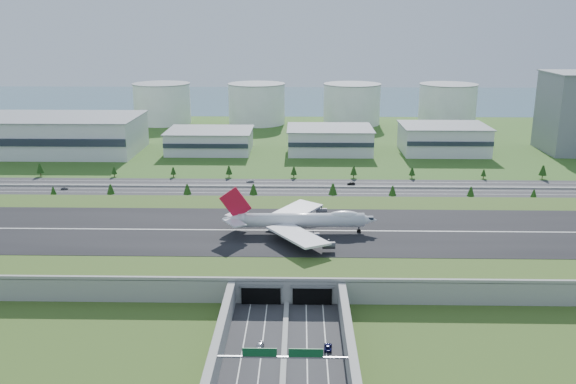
{
  "coord_description": "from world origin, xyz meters",
  "views": [
    {
      "loc": [
        4.25,
        -234.77,
        91.89
      ],
      "look_at": [
        -1.29,
        35.0,
        14.52
      ],
      "focal_mm": 38.0,
      "sensor_mm": 36.0,
      "label": 1
    }
  ],
  "objects_px": {
    "car_0": "(260,346)",
    "car_7": "(250,181)",
    "fuel_tank_a": "(162,104)",
    "boeing_747": "(300,220)",
    "car_2": "(328,347)",
    "car_4": "(65,188)",
    "car_5": "(351,184)"
  },
  "relations": [
    {
      "from": "car_0",
      "to": "car_7",
      "type": "height_order",
      "value": "car_0"
    },
    {
      "from": "fuel_tank_a",
      "to": "car_0",
      "type": "relative_size",
      "value": 10.82
    },
    {
      "from": "fuel_tank_a",
      "to": "boeing_747",
      "type": "bearing_deg",
      "value": -68.32
    },
    {
      "from": "car_2",
      "to": "car_4",
      "type": "height_order",
      "value": "car_2"
    },
    {
      "from": "car_2",
      "to": "car_0",
      "type": "bearing_deg",
      "value": 3.15
    },
    {
      "from": "car_2",
      "to": "car_4",
      "type": "relative_size",
      "value": 1.26
    },
    {
      "from": "car_2",
      "to": "car_5",
      "type": "height_order",
      "value": "car_5"
    },
    {
      "from": "fuel_tank_a",
      "to": "car_7",
      "type": "distance_m",
      "value": 226.28
    },
    {
      "from": "fuel_tank_a",
      "to": "car_0",
      "type": "height_order",
      "value": "fuel_tank_a"
    },
    {
      "from": "car_5",
      "to": "car_4",
      "type": "bearing_deg",
      "value": -95.94
    },
    {
      "from": "car_7",
      "to": "fuel_tank_a",
      "type": "bearing_deg",
      "value": -162.41
    },
    {
      "from": "car_0",
      "to": "boeing_747",
      "type": "bearing_deg",
      "value": 93.07
    },
    {
      "from": "fuel_tank_a",
      "to": "car_2",
      "type": "distance_m",
      "value": 410.97
    },
    {
      "from": "boeing_747",
      "to": "fuel_tank_a",
      "type": "bearing_deg",
      "value": 109.87
    },
    {
      "from": "fuel_tank_a",
      "to": "car_5",
      "type": "relative_size",
      "value": 11.15
    },
    {
      "from": "car_4",
      "to": "car_7",
      "type": "height_order",
      "value": "car_7"
    },
    {
      "from": "boeing_747",
      "to": "car_5",
      "type": "distance_m",
      "value": 108.26
    },
    {
      "from": "fuel_tank_a",
      "to": "car_4",
      "type": "relative_size",
      "value": 13.01
    },
    {
      "from": "car_0",
      "to": "fuel_tank_a",
      "type": "bearing_deg",
      "value": 117.84
    },
    {
      "from": "car_0",
      "to": "car_4",
      "type": "xyz_separation_m",
      "value": [
        -119.36,
        166.27,
        -0.13
      ]
    },
    {
      "from": "car_2",
      "to": "car_4",
      "type": "xyz_separation_m",
      "value": [
        -139.09,
        166.43,
        -0.02
      ]
    },
    {
      "from": "boeing_747",
      "to": "car_5",
      "type": "xyz_separation_m",
      "value": [
        29.18,
        103.47,
        -12.73
      ]
    },
    {
      "from": "fuel_tank_a",
      "to": "car_4",
      "type": "xyz_separation_m",
      "value": [
        -6.53,
        -222.22,
        -16.73
      ]
    },
    {
      "from": "fuel_tank_a",
      "to": "car_0",
      "type": "distance_m",
      "value": 404.89
    },
    {
      "from": "car_4",
      "to": "car_2",
      "type": "bearing_deg",
      "value": -146.81
    },
    {
      "from": "car_4",
      "to": "car_7",
      "type": "xyz_separation_m",
      "value": [
        101.9,
        17.7,
        0.02
      ]
    },
    {
      "from": "car_0",
      "to": "car_5",
      "type": "height_order",
      "value": "car_0"
    },
    {
      "from": "car_7",
      "to": "car_0",
      "type": "bearing_deg",
      "value": -1.99
    },
    {
      "from": "boeing_747",
      "to": "car_7",
      "type": "distance_m",
      "value": 112.6
    },
    {
      "from": "car_4",
      "to": "car_7",
      "type": "distance_m",
      "value": 103.42
    },
    {
      "from": "car_2",
      "to": "fuel_tank_a",
      "type": "bearing_deg",
      "value": -67.58
    },
    {
      "from": "fuel_tank_a",
      "to": "car_7",
      "type": "height_order",
      "value": "fuel_tank_a"
    }
  ]
}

